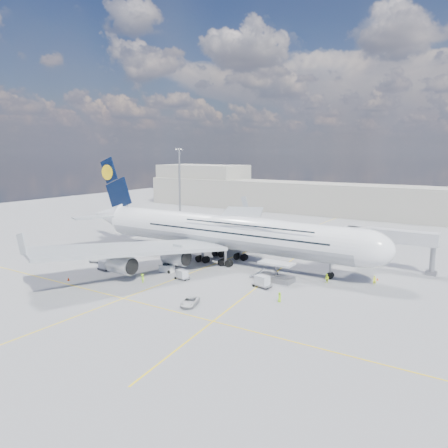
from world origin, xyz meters
The scene contains 31 objects.
ground centered at (0.00, 0.00, 0.00)m, with size 300.00×300.00×0.00m, color gray.
taxi_line_main centered at (0.00, 0.00, 0.01)m, with size 0.25×220.00×0.01m, color yellow.
taxi_line_cross centered at (0.00, -20.00, 0.01)m, with size 120.00×0.25×0.01m, color yellow.
taxi_line_diag centered at (14.00, 10.00, 0.01)m, with size 0.25×100.00×0.01m, color yellow.
airliner centered at (0.26, 10.00, 6.87)m, with size 77.26×79.15×23.71m.
jet_bridge centered at (29.81, 20.94, 6.85)m, with size 18.80×12.10×8.50m.
cargo_loader centered at (16.82, 2.89, 1.25)m, with size 8.53×3.20×3.67m.
light_mast centered at (-40.00, 45.00, 13.21)m, with size 3.00×0.70×25.50m.
terminal centered at (0.00, 95.00, 6.00)m, with size 180.00×16.00×12.00m, color #B2AD9E.
hangar centered at (-70.00, 100.00, 9.00)m, with size 40.00×22.00×18.00m, color #B2AD9E.
dolly_row_a centered at (-22.80, -6.07, 1.01)m, with size 3.26×2.29×1.87m.
dolly_row_b centered at (-16.56, -9.31, 1.03)m, with size 3.15×1.84×1.93m.
dolly_row_c centered at (-7.67, 1.14, 1.05)m, with size 3.48×2.76×1.95m.
dolly_back centered at (-19.16, -4.21, 1.09)m, with size 3.56×2.57×2.03m.
dolly_nose_far centered at (16.51, -1.89, 1.16)m, with size 3.68×2.43×2.15m.
dolly_nose_near centered at (1.33, -5.91, 1.00)m, with size 3.27×2.33×1.87m.
baggage_tug centered at (-4.45, -3.65, 0.85)m, with size 3.13×1.57×1.91m.
catering_truck_inner centered at (-1.12, 26.21, 2.14)m, with size 7.55×3.00×4.53m.
catering_truck_outer centered at (-15.20, 48.59, 2.12)m, with size 8.09×4.38×4.57m.
service_van centered at (11.38, -16.55, 0.65)m, with size 2.14×4.65×1.29m, color silver.
crew_nose centered at (33.25, 10.50, 0.88)m, with size 0.64×0.42×1.76m, color #F0FF1A.
crew_loader centered at (25.52, 6.77, 0.90)m, with size 0.88×0.68×1.80m, color #CDF019.
crew_wing centered at (-11.97, -6.90, 0.98)m, with size 1.15×0.48×1.97m, color #9FEF19.
crew_van centered at (22.64, -7.29, 0.83)m, with size 0.81×0.53×1.66m, color #9DE518.
crew_tug centered at (-3.59, -11.60, 0.83)m, with size 1.07×0.62×1.66m, color #9CEC18.
cone_nose centered at (32.98, 13.93, 0.24)m, with size 0.39×0.39×0.50m.
cone_wing_left_inner centered at (-7.08, 23.39, 0.25)m, with size 0.41×0.41×0.52m.
cone_wing_left_outer centered at (-6.23, 29.11, 0.29)m, with size 0.47×0.47×0.60m.
cone_wing_right_inner centered at (-13.98, -3.91, 0.30)m, with size 0.48×0.48×0.62m.
cone_wing_right_outer centered at (-16.30, -18.40, 0.29)m, with size 0.48×0.48×0.61m.
cone_tail centered at (-27.13, 11.48, 0.30)m, with size 0.49×0.49×0.63m.
Camera 1 is at (52.25, -69.31, 24.24)m, focal length 35.00 mm.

